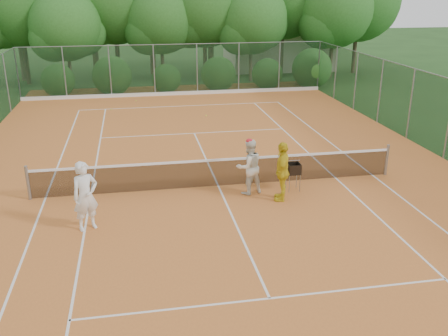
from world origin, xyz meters
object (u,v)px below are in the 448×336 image
Objects in this scene: player_center_grp at (249,167)px; ball_hopper at (294,169)px; player_yellow at (282,171)px; player_white at (85,196)px.

player_center_grp is 1.48m from ball_hopper.
ball_hopper is (0.58, 0.67, -0.21)m from player_yellow.
player_center_grp reaches higher than ball_hopper.
player_center_grp is 1.99× the size of ball_hopper.
player_yellow is 2.04× the size of ball_hopper.
player_yellow is at bearing -142.99° from ball_hopper.
player_white is 6.54m from ball_hopper.
player_center_grp is 1.11m from player_yellow.
player_white is 2.11× the size of ball_hopper.
player_white reaches higher than player_center_grp.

